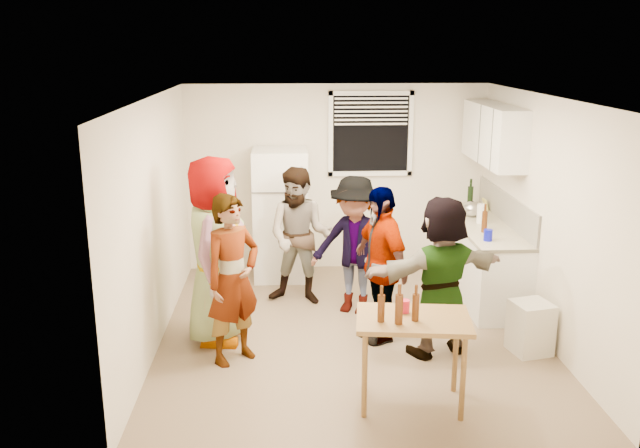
{
  "coord_description": "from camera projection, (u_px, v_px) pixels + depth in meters",
  "views": [
    {
      "loc": [
        -0.67,
        -6.67,
        3.02
      ],
      "look_at": [
        -0.32,
        0.26,
        1.15
      ],
      "focal_mm": 38.0,
      "sensor_mm": 36.0,
      "label": 1
    }
  ],
  "objects": [
    {
      "name": "guest_black",
      "position": [
        379.0,
        337.0,
        7.16
      ],
      "size": [
        1.87,
        1.48,
        0.4
      ],
      "primitive_type": "imported",
      "rotation": [
        0.0,
        0.0,
        -1.2
      ],
      "color": "black",
      "rests_on": "ground"
    },
    {
      "name": "blue_cup",
      "position": [
        488.0,
        241.0,
        7.47
      ],
      "size": [
        0.1,
        0.1,
        0.13
      ],
      "primitive_type": "cylinder",
      "color": "#0B0EB4",
      "rests_on": "countertop"
    },
    {
      "name": "guest_stripe",
      "position": [
        236.0,
        359.0,
        6.66
      ],
      "size": [
        1.56,
        1.65,
        0.4
      ],
      "primitive_type": "imported",
      "rotation": [
        0.0,
        0.0,
        0.72
      ],
      "color": "#141933",
      "rests_on": "ground"
    },
    {
      "name": "room",
      "position": [
        351.0,
        333.0,
        7.25
      ],
      "size": [
        4.0,
        4.5,
        2.5
      ],
      "primitive_type": null,
      "color": "silver",
      "rests_on": "ground"
    },
    {
      "name": "guest_orange",
      "position": [
        437.0,
        352.0,
        6.81
      ],
      "size": [
        1.92,
        1.99,
        0.48
      ],
      "primitive_type": "imported",
      "rotation": [
        0.0,
        0.0,
        3.45
      ],
      "color": "#DB7B53",
      "rests_on": "ground"
    },
    {
      "name": "kettle",
      "position": [
        471.0,
        216.0,
        8.5
      ],
      "size": [
        0.26,
        0.22,
        0.21
      ],
      "primitive_type": null,
      "rotation": [
        0.0,
        0.0,
        0.01
      ],
      "color": "silver",
      "rests_on": "countertop"
    },
    {
      "name": "upper_cabinets",
      "position": [
        494.0,
        134.0,
        8.14
      ],
      "size": [
        0.34,
        1.6,
        0.7
      ],
      "primitive_type": "cube",
      "color": "white",
      "rests_on": "room"
    },
    {
      "name": "window",
      "position": [
        371.0,
        134.0,
        8.92
      ],
      "size": [
        1.12,
        0.1,
        1.06
      ],
      "primitive_type": null,
      "color": "white",
      "rests_on": "room"
    },
    {
      "name": "trash_bin",
      "position": [
        530.0,
        329.0,
        6.76
      ],
      "size": [
        0.43,
        0.43,
        0.53
      ],
      "primitive_type": "cube",
      "rotation": [
        0.0,
        0.0,
        0.23
      ],
      "color": "silver",
      "rests_on": "ground"
    },
    {
      "name": "backsplash",
      "position": [
        506.0,
        208.0,
        8.18
      ],
      "size": [
        0.03,
        2.2,
        0.36
      ],
      "primitive_type": "cube",
      "color": "beige",
      "rests_on": "countertop"
    },
    {
      "name": "counter_lower",
      "position": [
        480.0,
        260.0,
        8.33
      ],
      "size": [
        0.6,
        2.2,
        0.86
      ],
      "primitive_type": "cube",
      "color": "white",
      "rests_on": "ground"
    },
    {
      "name": "paper_towel",
      "position": [
        481.0,
        223.0,
        8.2
      ],
      "size": [
        0.11,
        0.11,
        0.23
      ],
      "primitive_type": "cylinder",
      "color": "white",
      "rests_on": "countertop"
    },
    {
      "name": "beer_bottle_table",
      "position": [
        398.0,
        324.0,
        5.52
      ],
      "size": [
        0.07,
        0.07,
        0.25
      ],
      "primitive_type": "cylinder",
      "color": "#47230C",
      "rests_on": "serving_table"
    },
    {
      "name": "beer_bottle_counter",
      "position": [
        484.0,
        232.0,
        7.8
      ],
      "size": [
        0.06,
        0.06,
        0.25
      ],
      "primitive_type": "cylinder",
      "color": "#47230C",
      "rests_on": "countertop"
    },
    {
      "name": "guest_grey",
      "position": [
        219.0,
        338.0,
        7.13
      ],
      "size": [
        2.07,
        1.26,
        0.62
      ],
      "primitive_type": "imported",
      "rotation": [
        0.0,
        0.0,
        1.4
      ],
      "color": "#9B9B9B",
      "rests_on": "ground"
    },
    {
      "name": "guest_back_left",
      "position": [
        300.0,
        301.0,
        8.15
      ],
      "size": [
        1.19,
        1.78,
        0.62
      ],
      "primitive_type": "imported",
      "rotation": [
        0.0,
        0.0,
        -0.26
      ],
      "color": "#503923",
      "rests_on": "ground"
    },
    {
      "name": "countertop",
      "position": [
        482.0,
        224.0,
        8.21
      ],
      "size": [
        0.64,
        2.22,
        0.04
      ],
      "primitive_type": "cube",
      "color": "beige",
      "rests_on": "counter_lower"
    },
    {
      "name": "guest_back_right",
      "position": [
        354.0,
        311.0,
        7.86
      ],
      "size": [
        1.59,
        1.87,
        0.59
      ],
      "primitive_type": "imported",
      "rotation": [
        0.0,
        0.0,
        -0.42
      ],
      "color": "#3D3D41",
      "rests_on": "ground"
    },
    {
      "name": "serving_table",
      "position": [
        410.0,
        403.0,
        5.85
      ],
      "size": [
        1.01,
        0.74,
        0.8
      ],
      "primitive_type": null,
      "rotation": [
        0.0,
        0.0,
        -0.12
      ],
      "color": "brown",
      "rests_on": "ground"
    },
    {
      "name": "refrigerator",
      "position": [
        281.0,
        214.0,
        8.81
      ],
      "size": [
        0.7,
        0.7,
        1.7
      ],
      "primitive_type": "cube",
      "color": "white",
      "rests_on": "ground"
    },
    {
      "name": "wine_bottle",
      "position": [
        470.0,
        208.0,
        8.95
      ],
      "size": [
        0.07,
        0.07,
        0.29
      ],
      "primitive_type": "cylinder",
      "color": "black",
      "rests_on": "countertop"
    },
    {
      "name": "red_cup",
      "position": [
        405.0,
        312.0,
        5.75
      ],
      "size": [
        0.08,
        0.08,
        0.11
      ],
      "primitive_type": "cylinder",
      "color": "red",
      "rests_on": "serving_table"
    },
    {
      "name": "picture_frame",
      "position": [
        485.0,
        204.0,
        8.83
      ],
      "size": [
        0.02,
        0.17,
        0.14
      ],
      "primitive_type": "cube",
      "color": "#E3D25B",
      "rests_on": "countertop"
    }
  ]
}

